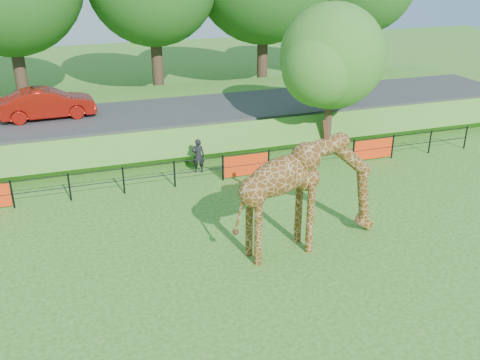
{
  "coord_description": "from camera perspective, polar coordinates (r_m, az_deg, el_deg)",
  "views": [
    {
      "loc": [
        -3.75,
        -11.31,
        8.72
      ],
      "look_at": [
        1.2,
        3.42,
        2.0
      ],
      "focal_mm": 40.0,
      "sensor_mm": 36.0,
      "label": 1
    }
  ],
  "objects": [
    {
      "name": "road",
      "position": [
        26.63,
        -9.82,
        6.99
      ],
      "size": [
        40.0,
        5.0,
        0.12
      ],
      "primitive_type": "cube",
      "color": "#323335",
      "rests_on": "embankment"
    },
    {
      "name": "ground",
      "position": [
        14.77,
        -0.18,
        -12.81
      ],
      "size": [
        90.0,
        90.0,
        0.0
      ],
      "primitive_type": "plane",
      "color": "#2A6619",
      "rests_on": "ground"
    },
    {
      "name": "embankment",
      "position": [
        28.25,
        -10.23,
        6.41
      ],
      "size": [
        40.0,
        9.0,
        1.3
      ],
      "primitive_type": "cube",
      "color": "#2A6619",
      "rests_on": "ground"
    },
    {
      "name": "perimeter_fence",
      "position": [
        21.31,
        -7.0,
        0.65
      ],
      "size": [
        28.07,
        0.1,
        1.1
      ],
      "primitive_type": null,
      "color": "black",
      "rests_on": "ground"
    },
    {
      "name": "tree_east",
      "position": [
        24.23,
        9.94,
        12.49
      ],
      "size": [
        5.4,
        4.71,
        6.76
      ],
      "color": "#362818",
      "rests_on": "ground"
    },
    {
      "name": "visitor",
      "position": [
        22.57,
        -4.49,
        2.6
      ],
      "size": [
        0.61,
        0.48,
        1.48
      ],
      "primitive_type": "imported",
      "rotation": [
        0.0,
        0.0,
        2.88
      ],
      "color": "black",
      "rests_on": "ground"
    },
    {
      "name": "giraffe",
      "position": [
        16.56,
        7.44,
        -1.43
      ],
      "size": [
        5.2,
        1.6,
        3.66
      ],
      "primitive_type": null,
      "rotation": [
        0.0,
        0.0,
        0.13
      ],
      "color": "#563311",
      "rests_on": "ground"
    },
    {
      "name": "car_red",
      "position": [
        26.68,
        -19.86,
        7.69
      ],
      "size": [
        4.37,
        1.72,
        1.41
      ],
      "primitive_type": "imported",
      "rotation": [
        0.0,
        0.0,
        1.62
      ],
      "color": "#A4140B",
      "rests_on": "road"
    }
  ]
}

